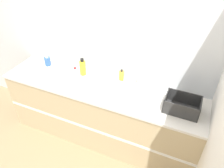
% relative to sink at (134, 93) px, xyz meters
% --- Properties ---
extents(ground_plane, '(12.00, 12.00, 0.00)m').
position_rel_sink_xyz_m(ground_plane, '(-0.43, -0.35, -0.92)').
color(ground_plane, '#937A56').
extents(wall_back, '(5.00, 0.06, 2.60)m').
position_rel_sink_xyz_m(wall_back, '(-0.43, 0.29, 0.38)').
color(wall_back, silver).
rests_on(wall_back, ground_plane).
extents(counter_cabinet, '(2.62, 0.63, 0.91)m').
position_rel_sink_xyz_m(counter_cabinet, '(-0.43, -0.05, -0.47)').
color(counter_cabinet, tan).
rests_on(counter_cabinet, ground_plane).
extents(sink, '(0.58, 0.32, 0.26)m').
position_rel_sink_xyz_m(sink, '(0.00, 0.00, 0.00)').
color(sink, silver).
rests_on(sink, counter_cabinet).
extents(paper_towel_roll, '(0.14, 0.14, 0.28)m').
position_rel_sink_xyz_m(paper_towel_roll, '(-0.53, -0.05, 0.13)').
color(paper_towel_roll, '#4C4C51').
rests_on(paper_towel_roll, counter_cabinet).
extents(dish_rack, '(0.37, 0.25, 0.17)m').
position_rel_sink_xyz_m(dish_rack, '(0.56, -0.07, 0.05)').
color(dish_rack, '#2D2D2D').
rests_on(dish_rack, counter_cabinet).
extents(bottle_yellow, '(0.08, 0.08, 0.24)m').
position_rel_sink_xyz_m(bottle_yellow, '(-0.77, 0.12, 0.09)').
color(bottle_yellow, yellow).
rests_on(bottle_yellow, counter_cabinet).
extents(bottle_blue, '(0.09, 0.09, 0.15)m').
position_rel_sink_xyz_m(bottle_blue, '(-1.35, 0.12, 0.05)').
color(bottle_blue, '#2D56B7').
rests_on(bottle_blue, counter_cabinet).
extents(bottle_white_spray, '(0.07, 0.07, 0.14)m').
position_rel_sink_xyz_m(bottle_white_spray, '(-0.84, 0.04, 0.05)').
color(bottle_white_spray, white).
rests_on(bottle_white_spray, counter_cabinet).
extents(soap_dispenser, '(0.06, 0.06, 0.16)m').
position_rel_sink_xyz_m(soap_dispenser, '(-0.25, 0.20, 0.05)').
color(soap_dispenser, gold).
rests_on(soap_dispenser, counter_cabinet).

